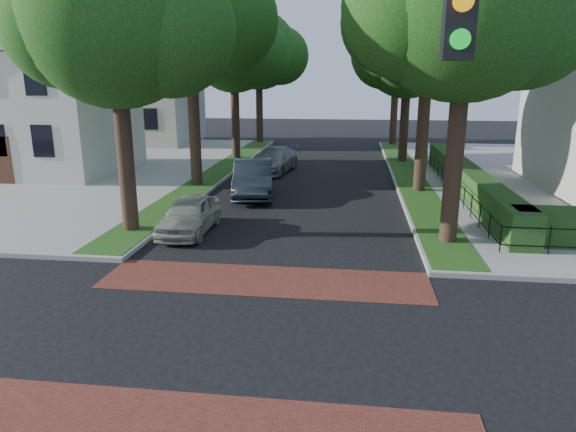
# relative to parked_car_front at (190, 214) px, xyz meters

# --- Properties ---
(ground) EXTENTS (120.00, 120.00, 0.00)m
(ground) POSITION_rel_parked_car_front_xyz_m (3.44, -7.36, -0.66)
(ground) COLOR black
(ground) RESTS_ON ground
(crosswalk_far) EXTENTS (9.00, 2.20, 0.01)m
(crosswalk_far) POSITION_rel_parked_car_front_xyz_m (3.44, -4.16, -0.66)
(crosswalk_far) COLOR maroon
(crosswalk_far) RESTS_ON ground
(grass_strip_ne) EXTENTS (1.60, 29.80, 0.02)m
(grass_strip_ne) POSITION_rel_parked_car_front_xyz_m (8.84, 11.74, -0.50)
(grass_strip_ne) COLOR #214413
(grass_strip_ne) RESTS_ON sidewalk_ne
(grass_strip_nw) EXTENTS (1.60, 29.80, 0.02)m
(grass_strip_nw) POSITION_rel_parked_car_front_xyz_m (-1.96, 11.74, -0.50)
(grass_strip_nw) COLOR #214413
(grass_strip_nw) RESTS_ON sidewalk_nw
(tree_right_near) EXTENTS (7.75, 6.67, 10.66)m
(tree_right_near) POSITION_rel_parked_car_front_xyz_m (9.04, -0.13, 6.96)
(tree_right_near) COLOR black
(tree_right_near) RESTS_ON sidewalk_ne
(tree_right_mid) EXTENTS (8.25, 7.09, 11.22)m
(tree_right_mid) POSITION_rel_parked_car_front_xyz_m (9.05, 7.89, 7.33)
(tree_right_mid) COLOR black
(tree_right_mid) RESTS_ON sidewalk_ne
(tree_right_far) EXTENTS (7.25, 6.23, 9.74)m
(tree_right_far) POSITION_rel_parked_car_front_xyz_m (9.03, 16.86, 6.24)
(tree_right_far) COLOR black
(tree_right_far) RESTS_ON sidewalk_ne
(tree_right_back) EXTENTS (7.50, 6.45, 10.20)m
(tree_right_back) POSITION_rel_parked_car_front_xyz_m (9.04, 25.87, 6.60)
(tree_right_back) COLOR black
(tree_right_back) RESTS_ON sidewalk_ne
(tree_left_near) EXTENTS (7.50, 6.45, 10.20)m
(tree_left_near) POSITION_rel_parked_car_front_xyz_m (-1.96, -0.13, 6.60)
(tree_left_near) COLOR black
(tree_left_near) RESTS_ON sidewalk_nw
(tree_left_mid) EXTENTS (8.00, 6.88, 11.48)m
(tree_left_mid) POSITION_rel_parked_car_front_xyz_m (-1.96, 7.88, 7.68)
(tree_left_mid) COLOR black
(tree_left_mid) RESTS_ON sidewalk_nw
(tree_left_far) EXTENTS (7.00, 6.02, 9.86)m
(tree_left_far) POSITION_rel_parked_car_front_xyz_m (-1.97, 16.85, 6.46)
(tree_left_far) COLOR black
(tree_left_far) RESTS_ON sidewalk_nw
(tree_left_back) EXTENTS (7.75, 6.66, 10.44)m
(tree_left_back) POSITION_rel_parked_car_front_xyz_m (-1.96, 25.87, 6.75)
(tree_left_back) COLOR black
(tree_left_back) RESTS_ON sidewalk_nw
(hedge_main_road) EXTENTS (1.00, 18.00, 1.20)m
(hedge_main_road) POSITION_rel_parked_car_front_xyz_m (11.14, 7.64, 0.09)
(hedge_main_road) COLOR #214718
(hedge_main_road) RESTS_ON sidewalk_ne
(fence_main_road) EXTENTS (0.06, 18.00, 0.90)m
(fence_main_road) POSITION_rel_parked_car_front_xyz_m (10.34, 7.64, -0.06)
(fence_main_road) COLOR black
(fence_main_road) RESTS_ON sidewalk_ne
(house_left_near) EXTENTS (10.00, 9.00, 10.14)m
(house_left_near) POSITION_rel_parked_car_front_xyz_m (-12.06, 10.63, 4.38)
(house_left_near) COLOR beige
(house_left_near) RESTS_ON sidewalk_nw
(house_left_far) EXTENTS (10.00, 9.00, 10.14)m
(house_left_far) POSITION_rel_parked_car_front_xyz_m (-12.06, 24.63, 4.38)
(house_left_far) COLOR beige
(house_left_far) RESTS_ON sidewalk_nw
(parked_car_front) EXTENTS (1.58, 3.89, 1.32)m
(parked_car_front) POSITION_rel_parked_car_front_xyz_m (0.00, 0.00, 0.00)
(parked_car_front) COLOR #ABAD9C
(parked_car_front) RESTS_ON ground
(parked_car_middle) EXTENTS (2.58, 5.28, 1.67)m
(parked_car_middle) POSITION_rel_parked_car_front_xyz_m (1.14, 6.13, 0.17)
(parked_car_middle) COLOR black
(parked_car_middle) RESTS_ON ground
(parked_car_rear) EXTENTS (2.69, 5.14, 1.42)m
(parked_car_rear) POSITION_rel_parked_car_front_xyz_m (1.14, 12.45, 0.05)
(parked_car_rear) COLOR gray
(parked_car_rear) RESTS_ON ground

